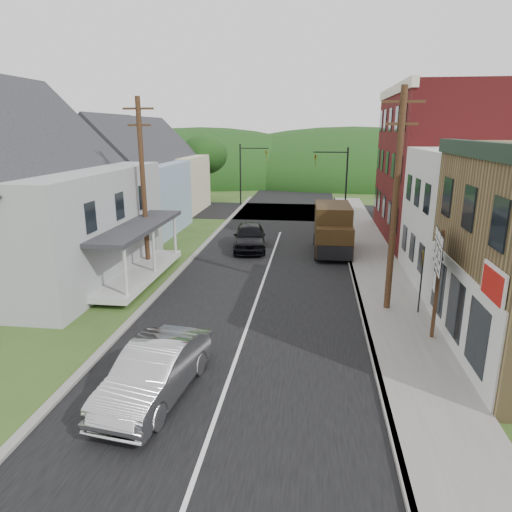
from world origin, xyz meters
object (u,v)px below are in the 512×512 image
(dark_sedan, at_px, (250,237))
(route_sign_cluster, at_px, (437,269))
(warning_sign, at_px, (421,272))
(silver_sedan, at_px, (155,372))
(delivery_van, at_px, (333,229))

(dark_sedan, distance_m, route_sign_cluster, 14.76)
(dark_sedan, height_order, warning_sign, warning_sign)
(silver_sedan, distance_m, route_sign_cluster, 10.04)
(delivery_van, distance_m, route_sign_cluster, 12.37)
(silver_sedan, relative_size, delivery_van, 0.90)
(delivery_van, bearing_deg, dark_sedan, 177.08)
(dark_sedan, bearing_deg, delivery_van, -9.03)
(delivery_van, xyz_separation_m, warning_sign, (3.18, -9.59, 0.38))
(dark_sedan, xyz_separation_m, route_sign_cluster, (8.32, -12.05, 1.88))
(delivery_van, relative_size, route_sign_cluster, 1.34)
(dark_sedan, height_order, route_sign_cluster, route_sign_cluster)
(silver_sedan, height_order, route_sign_cluster, route_sign_cluster)
(dark_sedan, relative_size, route_sign_cluster, 1.23)
(delivery_van, relative_size, warning_sign, 1.97)
(dark_sedan, relative_size, warning_sign, 1.81)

